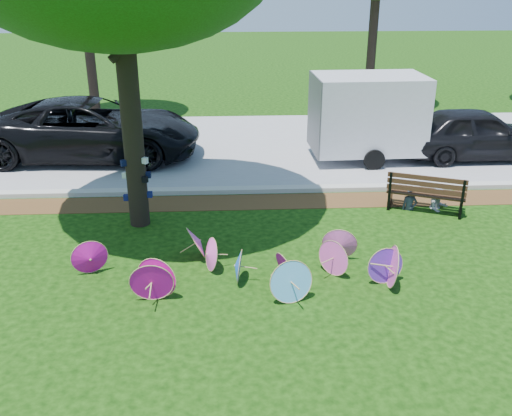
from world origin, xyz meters
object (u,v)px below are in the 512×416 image
Objects in this scene: dark_pickup at (477,134)px; cargo_trailer at (368,113)px; parasol_pile at (257,264)px; person_right at (440,188)px; park_bench at (426,191)px; person_left at (411,189)px; black_van at (92,129)px.

dark_pickup is 3.38m from cargo_trailer.
dark_pickup is (6.98, 7.03, 0.41)m from parasol_pile.
park_bench is at bearing 174.27° from person_right.
cargo_trailer is 2.99× the size of person_right.
park_bench is 1.73× the size of person_right.
parasol_pile is 6.00× the size of person_left.
cargo_trailer is 4.14m from park_bench.
person_right is at bearing 3.20° from person_left.
black_van reaches higher than park_bench.
person_left is (3.83, 3.20, 0.15)m from parasol_pile.
person_right is (0.35, 0.05, 0.05)m from park_bench.
park_bench is at bearing 36.97° from parasol_pile.
dark_pickup is 4.43× the size of person_left.
parasol_pile is 0.96× the size of black_van.
black_van is at bearing 86.31° from dark_pickup.
dark_pickup reaches higher than parasol_pile.
parasol_pile is 1.95× the size of cargo_trailer.
black_van is 1.41× the size of dark_pickup.
person_right is (0.88, -3.95, -0.88)m from cargo_trailer.
person_right reaches higher than person_left.
cargo_trailer reaches higher than park_bench.
black_van is at bearing 154.77° from person_left.
cargo_trailer is at bearing 62.92° from parasol_pile.
park_bench is 0.36m from person_right.
cargo_trailer reaches higher than parasol_pile.
black_van is at bearing 120.47° from parasol_pile.
dark_pickup is 1.44× the size of cargo_trailer.
person_right reaches higher than park_bench.
park_bench is (8.73, -4.59, -0.41)m from black_van.
parasol_pile is 3.37× the size of park_bench.
black_van is 9.87m from park_bench.
black_van is 6.25× the size of person_left.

